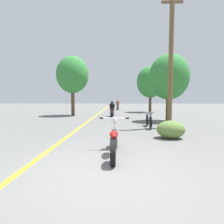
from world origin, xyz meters
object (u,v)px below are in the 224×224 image
at_px(roadside_tree_right_near, 169,77).
at_px(roadside_tree_right_far, 150,82).
at_px(motorcycle_foreground, 114,140).
at_px(roadside_tree_left, 72,75).
at_px(bicycle_parked, 149,121).
at_px(motorcycle_rider_far, 118,106).
at_px(utility_pole, 171,59).
at_px(motorcycle_rider_lead, 112,110).

height_order(roadside_tree_right_near, roadside_tree_right_far, roadside_tree_right_far).
bearing_deg(motorcycle_foreground, roadside_tree_right_near, 64.27).
distance_m(roadside_tree_left, motorcycle_foreground, 12.68).
height_order(roadside_tree_right_near, bicycle_parked, roadside_tree_right_near).
xyz_separation_m(roadside_tree_right_far, motorcycle_rider_far, (-3.85, 4.81, -3.04)).
relative_size(utility_pole, roadside_tree_right_far, 1.31).
height_order(roadside_tree_left, bicycle_parked, roadside_tree_left).
distance_m(roadside_tree_right_far, roadside_tree_left, 9.31).
xyz_separation_m(motorcycle_rider_lead, motorcycle_rider_far, (0.50, 10.17, -0.01)).
distance_m(utility_pole, motorcycle_rider_lead, 7.61).
relative_size(motorcycle_foreground, motorcycle_rider_far, 1.02).
height_order(roadside_tree_left, motorcycle_rider_far, roadside_tree_left).
xyz_separation_m(roadside_tree_right_far, bicycle_parked, (-2.15, -11.42, -3.19)).
xyz_separation_m(utility_pole, roadside_tree_right_near, (0.74, 2.87, -0.59)).
relative_size(roadside_tree_right_near, motorcycle_rider_far, 2.32).
xyz_separation_m(motorcycle_foreground, motorcycle_rider_lead, (-0.40, 10.78, 0.14)).
distance_m(roadside_tree_right_far, bicycle_parked, 12.05).
relative_size(roadside_tree_left, motorcycle_rider_far, 2.75).
relative_size(roadside_tree_right_near, motorcycle_rider_lead, 2.26).
bearing_deg(motorcycle_rider_far, motorcycle_rider_lead, -92.80).
xyz_separation_m(roadside_tree_right_near, roadside_tree_left, (-7.75, 3.97, 0.73)).
relative_size(roadside_tree_right_far, motorcycle_foreground, 2.64).
relative_size(roadside_tree_right_far, motorcycle_rider_lead, 2.64).
xyz_separation_m(roadside_tree_right_far, motorcycle_rider_lead, (-4.35, -5.36, -3.03)).
height_order(roadside_tree_right_near, motorcycle_foreground, roadside_tree_right_near).
bearing_deg(motorcycle_rider_lead, bicycle_parked, -70.05).
height_order(motorcycle_rider_lead, bicycle_parked, motorcycle_rider_lead).
height_order(motorcycle_foreground, motorcycle_rider_lead, motorcycle_rider_lead).
bearing_deg(roadside_tree_right_near, motorcycle_rider_far, 104.76).
relative_size(utility_pole, roadside_tree_right_near, 1.53).
height_order(roadside_tree_right_near, motorcycle_rider_far, roadside_tree_right_near).
bearing_deg(utility_pole, roadside_tree_left, 135.67).
bearing_deg(roadside_tree_right_near, roadside_tree_left, 152.85).
relative_size(roadside_tree_right_near, motorcycle_foreground, 2.26).
bearing_deg(motorcycle_rider_lead, roadside_tree_left, 168.94).
xyz_separation_m(motorcycle_rider_far, bicycle_parked, (1.70, -16.23, -0.15)).
bearing_deg(roadside_tree_right_near, motorcycle_foreground, -115.73).
bearing_deg(roadside_tree_right_far, motorcycle_rider_lead, -129.07).
bearing_deg(utility_pole, roadside_tree_right_far, 84.72).
bearing_deg(motorcycle_rider_far, bicycle_parked, -84.02).
bearing_deg(bicycle_parked, roadside_tree_right_near, 56.89).
height_order(roadside_tree_left, motorcycle_rider_lead, roadside_tree_left).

